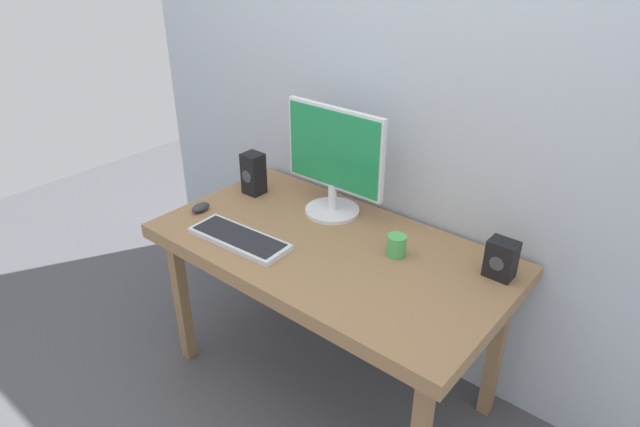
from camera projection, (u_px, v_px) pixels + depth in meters
The scene contains 9 objects.
ground_plane at pixel (328, 380), 2.47m from camera, with size 6.00×6.00×0.00m, color #4C4C51.
wall_back at pixel (402, 19), 2.04m from camera, with size 2.92×0.04×3.00m, color #B2BCC6.
desk at pixel (329, 258), 2.16m from camera, with size 1.39×0.75×0.72m.
monitor at pixel (334, 159), 2.25m from camera, with size 0.48×0.23×0.46m.
keyboard_primary at pixel (239, 239), 2.14m from camera, with size 0.43×0.18×0.03m.
mouse at pixel (201, 207), 2.36m from camera, with size 0.05×0.09×0.04m, color #333338.
speaker_right at pixel (501, 259), 1.91m from camera, with size 0.10×0.08×0.14m.
speaker_left at pixel (253, 174), 2.48m from camera, with size 0.09×0.09×0.19m.
coffee_mug at pixel (396, 245), 2.04m from camera, with size 0.07×0.07×0.08m, color #4CB259.
Camera 1 is at (1.14, -1.42, 1.83)m, focal length 30.84 mm.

